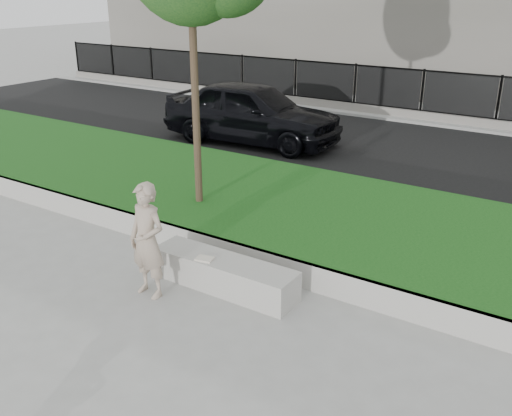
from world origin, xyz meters
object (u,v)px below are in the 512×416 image
Objects in this scene: man at (147,241)px; book at (205,259)px; stone_bench at (224,274)px; car_dark at (252,112)px.

book is at bearing 48.12° from man.
stone_bench is at bearing 45.18° from man.
man is at bearing -146.38° from book.
man reaches higher than book.
book is (-0.22, -0.15, 0.24)m from stone_bench.
stone_bench is 0.35m from book.
car_dark is at bearing 120.51° from stone_bench.
man is 8.02m from car_dark.
stone_bench is 9.14× the size of book.
stone_bench is 7.78m from car_dark.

